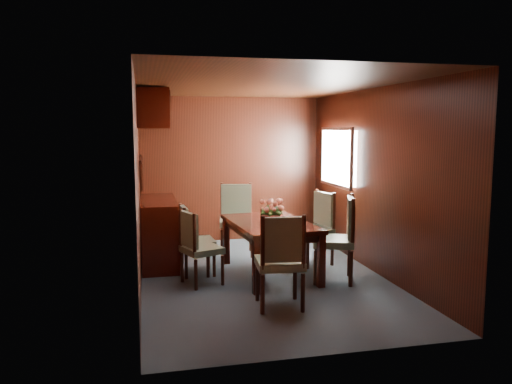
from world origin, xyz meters
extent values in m
plane|color=#37434B|center=(0.00, 0.00, 0.00)|extent=(4.50, 4.50, 0.00)
cube|color=black|center=(-1.50, 0.00, 1.20)|extent=(0.02, 4.50, 2.40)
cube|color=black|center=(1.50, 0.00, 1.20)|extent=(0.02, 4.50, 2.40)
cube|color=black|center=(0.00, 2.25, 1.20)|extent=(3.00, 0.02, 2.40)
cube|color=black|center=(0.00, -2.25, 1.20)|extent=(3.00, 0.02, 2.40)
cube|color=black|center=(0.00, 0.00, 2.40)|extent=(3.00, 4.50, 0.02)
cube|color=white|center=(1.48, 1.10, 1.45)|extent=(0.14, 1.10, 0.80)
cube|color=#B2B2B7|center=(1.41, 1.10, 1.45)|extent=(0.04, 1.20, 0.90)
cube|color=black|center=(-1.47, 1.00, 1.28)|extent=(0.03, 1.36, 0.41)
cube|color=silver|center=(-1.45, 1.00, 1.28)|extent=(0.01, 1.30, 0.35)
cube|color=black|center=(-1.30, 1.00, 2.13)|extent=(0.40, 1.40, 0.50)
cube|color=black|center=(-1.25, 1.00, 0.45)|extent=(0.48, 1.40, 0.90)
cube|color=black|center=(-0.21, -0.60, 0.32)|extent=(0.09, 0.09, 0.64)
cube|color=black|center=(0.59, -0.53, 0.32)|extent=(0.09, 0.09, 0.64)
cube|color=black|center=(-0.34, 0.75, 0.32)|extent=(0.09, 0.09, 0.64)
cube|color=black|center=(0.47, 0.83, 0.32)|extent=(0.09, 0.09, 0.64)
cube|color=black|center=(0.13, 0.11, 0.59)|extent=(0.94, 1.44, 0.09)
cube|color=black|center=(0.13, 0.11, 0.67)|extent=(1.06, 1.56, 0.06)
cylinder|color=black|center=(-1.01, 0.03, 0.18)|extent=(0.04, 0.04, 0.37)
cylinder|color=black|center=(-0.87, -0.32, 0.18)|extent=(0.04, 0.04, 0.37)
cylinder|color=black|center=(-0.67, 0.16, 0.18)|extent=(0.04, 0.04, 0.37)
cylinder|color=black|center=(-0.54, -0.19, 0.18)|extent=(0.04, 0.04, 0.37)
cube|color=#59664D|center=(-0.77, -0.08, 0.42)|extent=(0.54, 0.55, 0.08)
cylinder|color=black|center=(-1.01, 0.03, 0.67)|extent=(0.04, 0.04, 0.49)
cylinder|color=black|center=(-0.88, -0.32, 0.67)|extent=(0.04, 0.04, 0.49)
cube|color=#59664D|center=(-0.93, -0.14, 0.69)|extent=(0.19, 0.39, 0.41)
cylinder|color=black|center=(-0.97, 0.52, 0.18)|extent=(0.04, 0.04, 0.37)
cylinder|color=black|center=(-0.95, 0.15, 0.18)|extent=(0.04, 0.04, 0.37)
cylinder|color=black|center=(-0.62, 0.54, 0.18)|extent=(0.04, 0.04, 0.37)
cylinder|color=black|center=(-0.59, 0.17, 0.18)|extent=(0.04, 0.04, 0.37)
cube|color=#59664D|center=(-0.78, 0.35, 0.42)|extent=(0.44, 0.46, 0.07)
cylinder|color=black|center=(-0.98, 0.52, 0.66)|extent=(0.04, 0.04, 0.49)
cylinder|color=black|center=(-0.95, 0.15, 0.66)|extent=(0.04, 0.04, 0.49)
cube|color=#59664D|center=(-0.95, 0.33, 0.68)|extent=(0.08, 0.40, 0.41)
cylinder|color=black|center=(0.94, -0.59, 0.21)|extent=(0.05, 0.05, 0.43)
cylinder|color=black|center=(1.10, -0.18, 0.21)|extent=(0.05, 0.05, 0.43)
cylinder|color=black|center=(0.55, -0.44, 0.21)|extent=(0.05, 0.05, 0.43)
cylinder|color=black|center=(0.71, -0.03, 0.21)|extent=(0.05, 0.05, 0.43)
cube|color=#59664D|center=(0.83, -0.31, 0.50)|extent=(0.63, 0.65, 0.09)
cylinder|color=black|center=(0.95, -0.60, 0.78)|extent=(0.05, 0.05, 0.57)
cylinder|color=black|center=(1.11, -0.19, 0.78)|extent=(0.05, 0.05, 0.57)
cube|color=#59664D|center=(1.01, -0.39, 0.80)|extent=(0.23, 0.46, 0.48)
cylinder|color=black|center=(1.08, 0.34, 0.20)|extent=(0.05, 0.05, 0.41)
cylinder|color=black|center=(0.98, 0.75, 0.20)|extent=(0.05, 0.05, 0.41)
cylinder|color=black|center=(0.69, 0.25, 0.20)|extent=(0.05, 0.05, 0.41)
cylinder|color=black|center=(0.59, 0.66, 0.20)|extent=(0.05, 0.05, 0.41)
cube|color=#59664D|center=(0.84, 0.50, 0.47)|extent=(0.56, 0.57, 0.08)
cylinder|color=black|center=(1.09, 0.35, 0.74)|extent=(0.05, 0.05, 0.54)
cylinder|color=black|center=(0.99, 0.75, 0.74)|extent=(0.05, 0.05, 0.54)
cube|color=#59664D|center=(1.02, 0.54, 0.76)|extent=(0.16, 0.44, 0.46)
cylinder|color=black|center=(-0.29, -1.22, 0.20)|extent=(0.05, 0.05, 0.41)
cylinder|color=black|center=(0.12, -1.26, 0.20)|extent=(0.05, 0.05, 0.41)
cylinder|color=black|center=(-0.25, -0.83, 0.20)|extent=(0.05, 0.05, 0.41)
cylinder|color=black|center=(0.16, -0.87, 0.20)|extent=(0.05, 0.05, 0.41)
cube|color=#59664D|center=(-0.07, -1.04, 0.47)|extent=(0.52, 0.50, 0.08)
cylinder|color=black|center=(-0.29, -1.23, 0.74)|extent=(0.05, 0.05, 0.54)
cylinder|color=black|center=(0.12, -1.27, 0.74)|extent=(0.05, 0.05, 0.54)
cube|color=#59664D|center=(-0.08, -1.23, 0.76)|extent=(0.44, 0.10, 0.46)
cylinder|color=black|center=(0.15, 1.40, 0.21)|extent=(0.05, 0.05, 0.43)
cylinder|color=black|center=(-0.28, 1.47, 0.21)|extent=(0.05, 0.05, 0.43)
cylinder|color=black|center=(0.08, 0.99, 0.21)|extent=(0.05, 0.05, 0.43)
cylinder|color=black|center=(-0.35, 1.06, 0.21)|extent=(0.05, 0.05, 0.43)
cube|color=#59664D|center=(-0.10, 1.23, 0.49)|extent=(0.57, 0.56, 0.09)
cylinder|color=black|center=(0.15, 1.41, 0.78)|extent=(0.05, 0.05, 0.57)
cylinder|color=black|center=(-0.28, 1.48, 0.78)|extent=(0.05, 0.05, 0.57)
cube|color=#59664D|center=(-0.07, 1.42, 0.80)|extent=(0.46, 0.14, 0.48)
cylinder|color=#B24A36|center=(0.17, 0.18, 0.74)|extent=(0.28, 0.28, 0.09)
sphere|color=#2C571D|center=(0.17, 0.18, 0.80)|extent=(0.22, 0.22, 0.22)
camera|label=1|loc=(-1.44, -5.97, 1.87)|focal=35.00mm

